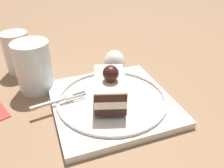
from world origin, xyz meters
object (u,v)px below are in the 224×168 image
object	(u,v)px
cake_slice	(111,87)
fork	(61,100)
drink_glass_near	(34,69)
dessert_plate	(112,101)
drink_glass_far	(18,55)
whipped_cream_dollop	(115,64)

from	to	relation	value
cake_slice	fork	size ratio (longest dim) A/B	1.05
drink_glass_near	fork	bearing A→B (deg)	29.41
cake_slice	drink_glass_near	distance (m)	0.18
dessert_plate	fork	distance (m)	0.10
fork	drink_glass_far	xyz separation A→B (m)	(-0.18, -0.10, 0.02)
cake_slice	whipped_cream_dollop	size ratio (longest dim) A/B	1.84
drink_glass_far	drink_glass_near	bearing A→B (deg)	26.15
dessert_plate	whipped_cream_dollop	distance (m)	0.09
fork	drink_glass_far	bearing A→B (deg)	-152.21
cake_slice	drink_glass_far	size ratio (longest dim) A/B	1.11
whipped_cream_dollop	drink_glass_far	size ratio (longest dim) A/B	0.60
cake_slice	drink_glass_far	bearing A→B (deg)	-135.70
dessert_plate	whipped_cream_dollop	xyz separation A→B (m)	(-0.08, 0.02, 0.04)
cake_slice	fork	bearing A→B (deg)	-99.16
drink_glass_near	drink_glass_far	size ratio (longest dim) A/B	1.09
dessert_plate	cake_slice	distance (m)	0.04
fork	cake_slice	bearing A→B (deg)	80.84
dessert_plate	drink_glass_near	world-z (taller)	drink_glass_near
fork	drink_glass_near	xyz separation A→B (m)	(-0.09, -0.05, 0.03)
whipped_cream_dollop	drink_glass_near	world-z (taller)	drink_glass_near
dessert_plate	whipped_cream_dollop	world-z (taller)	whipped_cream_dollop
fork	drink_glass_far	world-z (taller)	drink_glass_far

